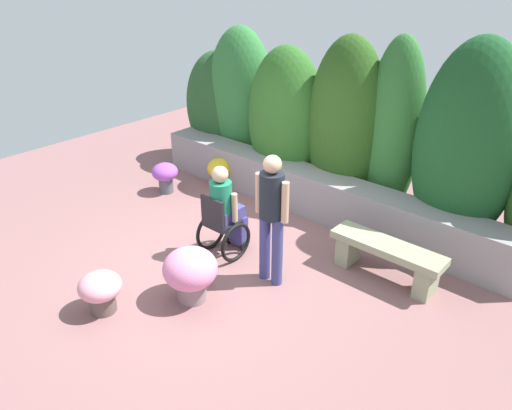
# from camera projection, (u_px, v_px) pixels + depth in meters

# --- Properties ---
(ground_plane) EXTENTS (12.35, 12.35, 0.00)m
(ground_plane) POSITION_uv_depth(u_px,v_px,m) (230.00, 264.00, 6.68)
(ground_plane) COLOR #885D5D
(stone_retaining_wall) EXTENTS (6.39, 0.52, 0.70)m
(stone_retaining_wall) POSITION_uv_depth(u_px,v_px,m) (315.00, 193.00, 7.84)
(stone_retaining_wall) COLOR gray
(stone_retaining_wall) RESTS_ON ground
(hedge_backdrop) EXTENTS (7.17, 1.24, 2.91)m
(hedge_backdrop) POSITION_uv_depth(u_px,v_px,m) (324.00, 124.00, 7.98)
(hedge_backdrop) COLOR #275428
(hedge_backdrop) RESTS_ON ground
(stone_bench) EXTENTS (1.47, 0.40, 0.51)m
(stone_bench) POSITION_uv_depth(u_px,v_px,m) (386.00, 255.00, 6.25)
(stone_bench) COLOR gray
(stone_bench) RESTS_ON ground
(person_in_wheelchair) EXTENTS (0.53, 0.66, 1.33)m
(person_in_wheelchair) POSITION_uv_depth(u_px,v_px,m) (224.00, 214.00, 6.64)
(person_in_wheelchair) COLOR black
(person_in_wheelchair) RESTS_ON ground
(person_standing_companion) EXTENTS (0.49, 0.30, 1.72)m
(person_standing_companion) POSITION_uv_depth(u_px,v_px,m) (272.00, 212.00, 5.90)
(person_standing_companion) COLOR #3A3F7A
(person_standing_companion) RESTS_ON ground
(flower_pot_purple_near) EXTENTS (0.45, 0.45, 0.54)m
(flower_pot_purple_near) POSITION_uv_depth(u_px,v_px,m) (165.00, 175.00, 8.53)
(flower_pot_purple_near) COLOR #4D525B
(flower_pot_purple_near) RESTS_ON ground
(flower_pot_terracotta_by_wall) EXTENTS (0.65, 0.65, 0.69)m
(flower_pot_terracotta_by_wall) POSITION_uv_depth(u_px,v_px,m) (190.00, 272.00, 5.83)
(flower_pot_terracotta_by_wall) COLOR gray
(flower_pot_terracotta_by_wall) RESTS_ON ground
(flower_pot_red_accent) EXTENTS (0.50, 0.50, 0.51)m
(flower_pot_red_accent) POSITION_uv_depth(u_px,v_px,m) (101.00, 290.00, 5.68)
(flower_pot_red_accent) COLOR brown
(flower_pot_red_accent) RESTS_ON ground
(flower_pot_small_foreground) EXTENTS (0.43, 0.43, 0.55)m
(flower_pot_small_foreground) POSITION_uv_depth(u_px,v_px,m) (220.00, 171.00, 8.72)
(flower_pot_small_foreground) COLOR #BB5530
(flower_pot_small_foreground) RESTS_ON ground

